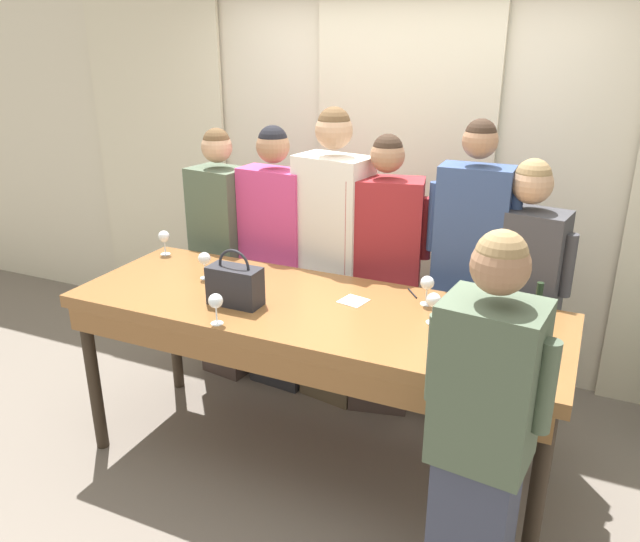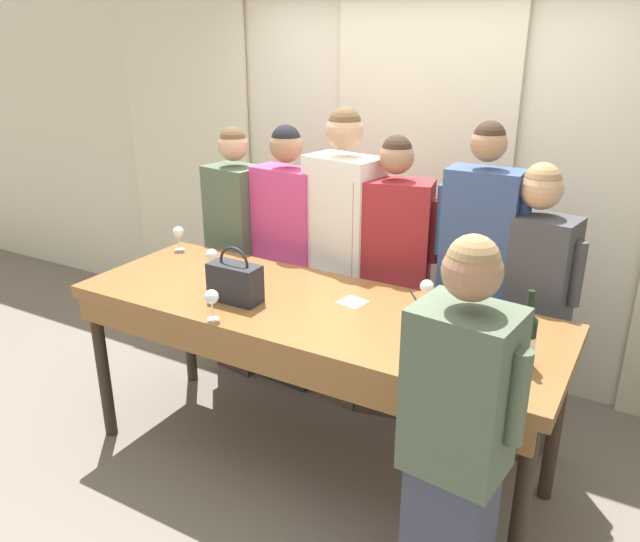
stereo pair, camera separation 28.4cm
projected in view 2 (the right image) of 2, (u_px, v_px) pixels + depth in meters
ground_plane at (312, 462)px, 3.50m from camera, size 18.00×18.00×0.00m
wall_back at (423, 168)px, 4.20m from camera, size 12.00×0.06×2.80m
curtain_panel_left at (188, 152)px, 5.11m from camera, size 1.21×0.03×2.69m
curtain_panel_center at (419, 178)px, 4.17m from camera, size 1.21×0.03×2.69m
tasting_bar at (309, 321)px, 3.17m from camera, size 2.52×0.88×0.97m
wine_bottle at (526, 338)px, 2.53m from camera, size 0.08×0.08×0.33m
handbag at (235, 282)px, 3.15m from camera, size 0.27×0.13×0.29m
wine_glass_front_left at (429, 306)px, 2.86m from camera, size 0.07×0.07×0.15m
wine_glass_front_mid at (469, 344)px, 2.50m from camera, size 0.07×0.07×0.15m
wine_glass_front_right at (212, 298)px, 2.94m from camera, size 0.07×0.07×0.15m
wine_glass_center_left at (178, 233)px, 3.91m from camera, size 0.07×0.07×0.15m
wine_glass_center_mid at (498, 339)px, 2.55m from camera, size 0.07×0.07×0.15m
wine_glass_center_right at (212, 256)px, 3.50m from camera, size 0.07×0.07×0.15m
wine_glass_back_left at (427, 288)px, 3.06m from camera, size 0.07×0.07×0.15m
napkin at (353, 302)px, 3.17m from camera, size 0.15×0.15×0.00m
pen at (414, 297)px, 3.23m from camera, size 0.08×0.11×0.01m
guest_olive_jacket at (238, 252)px, 4.21m from camera, size 0.48×0.32×1.70m
guest_pink_top at (288, 257)px, 4.02m from camera, size 0.55×0.25×1.74m
guest_cream_sweater at (343, 260)px, 3.81m from camera, size 0.55×0.34×1.87m
guest_striped_shirt at (391, 280)px, 3.69m from camera, size 0.54×0.33×1.74m
guest_navy_coat at (475, 285)px, 3.43m from camera, size 0.50×0.22×1.84m
guest_beige_cap at (526, 313)px, 3.33m from camera, size 0.53×0.30×1.66m
host_pouring at (455, 451)px, 2.23m from camera, size 0.46×0.31×1.66m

